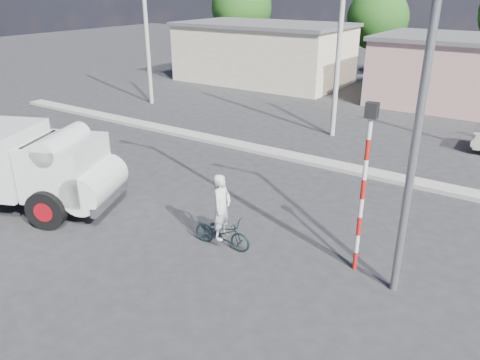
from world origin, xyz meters
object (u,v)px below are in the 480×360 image
Objects in this scene: cyclist at (222,217)px; bicycle at (222,232)px; traffic_pole at (365,176)px; streetlight at (416,82)px; truck at (13,164)px.

bicycle is at bearing -95.27° from cyclist.
cyclist is 0.43× the size of traffic_pole.
streetlight reaches higher than traffic_pole.
bicycle is (6.98, 1.66, -1.06)m from truck.
traffic_pole is at bearing -79.43° from bicycle.
truck is 10.85m from traffic_pole.
streetlight reaches higher than bicycle.
truck reaches higher than cyclist.
bicycle is 6.35m from streetlight.
traffic_pole is at bearing -79.43° from cyclist.
traffic_pole is (10.47, 2.65, 1.08)m from truck.
streetlight is at bearing -86.42° from bicycle.
truck is 1.60× the size of traffic_pole.
streetlight is (11.41, 2.35, 3.45)m from truck.
bicycle is 0.93× the size of cyclist.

